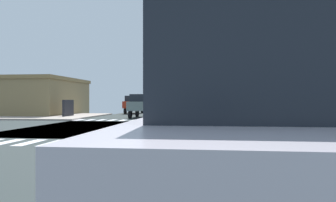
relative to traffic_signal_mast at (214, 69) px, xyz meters
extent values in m
cube|color=#2F3636|center=(-5.11, -7.50, -4.47)|extent=(14.00, 90.00, 0.05)
cube|color=#2F3636|center=(-5.11, -7.50, -4.47)|extent=(90.00, 12.00, 0.05)
cube|color=#A09B91|center=(7.89, 4.50, -4.37)|extent=(12.00, 12.00, 0.14)
cube|color=#A5978D|center=(-18.11, 4.50, -4.37)|extent=(12.00, 12.00, 0.14)
cube|color=silver|center=(-8.86, -14.80, -4.44)|extent=(0.50, 2.00, 0.01)
cube|color=silver|center=(-7.86, -14.80, -4.44)|extent=(0.50, 2.00, 0.01)
cube|color=silver|center=(-6.86, -14.80, -4.44)|extent=(0.50, 2.00, 0.01)
cube|color=silver|center=(-5.86, -14.80, -4.44)|extent=(0.50, 2.00, 0.01)
cube|color=silver|center=(-4.86, -14.80, -4.44)|extent=(0.50, 2.00, 0.01)
cube|color=silver|center=(-3.86, -14.80, -4.44)|extent=(0.50, 2.00, 0.01)
cube|color=silver|center=(-2.86, -14.80, -4.44)|extent=(0.50, 2.00, 0.01)
cube|color=silver|center=(-1.86, -14.80, -4.44)|extent=(0.50, 2.00, 0.01)
cube|color=silver|center=(-0.86, -14.80, -4.44)|extent=(0.50, 2.00, 0.01)
cube|color=silver|center=(0.14, -14.80, -4.44)|extent=(0.50, 2.00, 0.01)
cube|color=silver|center=(1.14, -14.80, -4.44)|extent=(0.50, 2.00, 0.01)
cube|color=silver|center=(-11.86, -0.20, -4.44)|extent=(0.50, 2.00, 0.01)
cube|color=silver|center=(-10.86, -0.20, -4.44)|extent=(0.50, 2.00, 0.01)
cube|color=silver|center=(-9.86, -0.20, -4.44)|extent=(0.50, 2.00, 0.01)
cube|color=silver|center=(-8.86, -0.20, -4.44)|extent=(0.50, 2.00, 0.01)
cube|color=silver|center=(-7.86, -0.20, -4.44)|extent=(0.50, 2.00, 0.01)
cube|color=silver|center=(-6.86, -0.20, -4.44)|extent=(0.50, 2.00, 0.01)
cube|color=silver|center=(-5.86, -0.20, -4.44)|extent=(0.50, 2.00, 0.01)
cube|color=silver|center=(-4.86, -0.20, -4.44)|extent=(0.50, 2.00, 0.01)
cube|color=silver|center=(-3.86, -0.20, -4.44)|extent=(0.50, 2.00, 0.01)
cube|color=silver|center=(-2.86, -0.20, -4.44)|extent=(0.50, 2.00, 0.01)
cube|color=silver|center=(-1.86, -0.20, -4.44)|extent=(0.50, 2.00, 0.01)
cube|color=silver|center=(-0.86, -0.20, -4.44)|extent=(0.50, 2.00, 0.01)
cube|color=silver|center=(0.14, -0.20, -4.44)|extent=(0.50, 2.00, 0.01)
cube|color=silver|center=(1.14, -0.20, -4.44)|extent=(0.50, 2.00, 0.01)
cylinder|color=gray|center=(2.69, 0.02, -1.44)|extent=(0.20, 0.20, 6.00)
cylinder|color=gray|center=(-0.65, 0.02, 1.16)|extent=(6.68, 0.14, 0.14)
cube|color=yellow|center=(-0.32, 0.02, 0.61)|extent=(0.32, 0.40, 1.00)
sphere|color=black|center=(-0.32, -0.22, 0.92)|extent=(0.22, 0.22, 0.22)
sphere|color=orange|center=(-0.32, -0.22, 0.61)|extent=(0.22, 0.22, 0.22)
sphere|color=black|center=(-0.32, -0.22, 0.30)|extent=(0.22, 0.22, 0.22)
cube|color=yellow|center=(-3.19, 0.02, 0.61)|extent=(0.32, 0.40, 1.00)
sphere|color=black|center=(-3.19, -0.22, 0.92)|extent=(0.22, 0.22, 0.22)
sphere|color=orange|center=(-3.19, -0.22, 0.61)|extent=(0.22, 0.22, 0.22)
sphere|color=black|center=(-3.19, -0.22, 0.30)|extent=(0.22, 0.22, 0.22)
cylinder|color=gray|center=(2.76, 13.82, 0.02)|extent=(0.16, 0.16, 8.93)
cylinder|color=gray|center=(2.06, 13.82, 4.39)|extent=(1.40, 0.10, 0.10)
ellipsoid|color=silver|center=(1.36, 13.82, 4.34)|extent=(0.60, 0.32, 0.20)
cube|color=olive|center=(-21.53, 7.95, -2.47)|extent=(10.75, 10.72, 3.95)
cube|color=olive|center=(-21.53, 7.95, -0.29)|extent=(11.05, 11.02, 0.40)
cube|color=black|center=(-14.66, 3.59, -3.54)|extent=(0.24, 2.20, 1.80)
cylinder|color=black|center=(-9.33, 12.01, -4.07)|extent=(0.26, 0.74, 0.74)
cylinder|color=black|center=(-10.90, 12.01, -4.07)|extent=(0.26, 0.74, 0.74)
cylinder|color=black|center=(-9.33, 15.14, -4.07)|extent=(0.26, 0.74, 0.74)
cylinder|color=black|center=(-10.90, 15.14, -4.07)|extent=(0.26, 0.74, 0.74)
cube|color=#A22614|center=(-10.11, 13.57, -3.26)|extent=(1.96, 4.60, 0.88)
cube|color=black|center=(-10.11, 13.57, -2.46)|extent=(1.69, 3.22, 0.72)
cylinder|color=black|center=(-0.90, -22.29, -4.07)|extent=(0.26, 0.74, 0.74)
cylinder|color=black|center=(0.67, -22.29, -4.07)|extent=(0.26, 0.74, 0.74)
cube|color=#BAB2BD|center=(-0.11, -23.85, -3.26)|extent=(1.96, 4.60, 0.88)
cube|color=black|center=(-0.11, -23.85, -2.46)|extent=(1.69, 3.22, 0.72)
cylinder|color=black|center=(-6.33, 2.43, -4.07)|extent=(0.26, 0.74, 0.74)
cylinder|color=black|center=(-7.90, 2.43, -4.07)|extent=(0.26, 0.74, 0.74)
cylinder|color=black|center=(-6.33, 5.56, -4.07)|extent=(0.26, 0.74, 0.74)
cylinder|color=black|center=(-7.90, 5.56, -4.07)|extent=(0.26, 0.74, 0.74)
cube|color=#536464|center=(-7.11, 4.00, -3.26)|extent=(1.96, 4.60, 0.88)
cube|color=black|center=(-7.11, 4.00, -2.46)|extent=(1.69, 3.22, 0.72)
cylinder|color=black|center=(0.26, -11.96, -4.04)|extent=(0.80, 0.26, 0.80)
cylinder|color=black|center=(0.26, -10.04, -4.04)|extent=(0.80, 0.26, 0.80)
cylinder|color=black|center=(5.16, -11.96, -4.04)|extent=(0.80, 0.26, 0.80)
cylinder|color=black|center=(5.16, -10.04, -4.04)|extent=(0.80, 0.26, 0.80)
cube|color=gold|center=(2.71, -11.00, -2.90)|extent=(7.20, 2.40, 1.49)
cube|color=white|center=(3.79, -11.00, -0.87)|extent=(4.18, 2.30, 2.56)
cube|color=gold|center=(0.55, -11.00, -1.41)|extent=(2.02, 2.11, 1.49)
cylinder|color=black|center=(-6.33, 20.32, -4.07)|extent=(0.26, 0.74, 0.74)
cylinder|color=black|center=(-7.90, 20.32, -4.07)|extent=(0.26, 0.74, 0.74)
cylinder|color=black|center=(-6.33, 23.45, -4.07)|extent=(0.26, 0.74, 0.74)
cylinder|color=black|center=(-7.90, 23.45, -4.07)|extent=(0.26, 0.74, 0.74)
cube|color=#556156|center=(-7.11, 21.88, -3.26)|extent=(1.96, 4.60, 0.88)
cube|color=black|center=(-7.11, 21.88, -2.46)|extent=(1.69, 3.22, 0.72)
camera|label=1|loc=(-0.66, -26.90, -2.70)|focal=33.50mm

